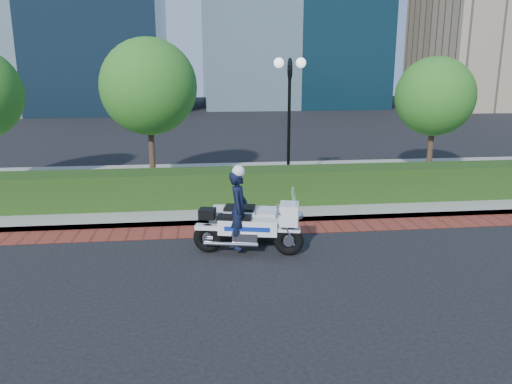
{
  "coord_description": "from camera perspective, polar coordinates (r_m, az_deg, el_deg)",
  "views": [
    {
      "loc": [
        -1.95,
        -10.66,
        4.07
      ],
      "look_at": [
        -0.51,
        1.49,
        1.0
      ],
      "focal_mm": 35.0,
      "sensor_mm": 36.0,
      "label": 1
    }
  ],
  "objects": [
    {
      "name": "brick_strip",
      "position": [
        12.97,
        2.24,
        -4.19
      ],
      "size": [
        60.0,
        1.0,
        0.01
      ],
      "primitive_type": "cube",
      "color": "maroon",
      "rests_on": "ground"
    },
    {
      "name": "ground",
      "position": [
        11.58,
        3.4,
        -6.52
      ],
      "size": [
        120.0,
        120.0,
        0.0
      ],
      "primitive_type": "plane",
      "color": "black",
      "rests_on": "ground"
    },
    {
      "name": "sidewalk",
      "position": [
        17.24,
        -0.08,
        0.7
      ],
      "size": [
        60.0,
        8.0,
        0.15
      ],
      "primitive_type": "cube",
      "color": "gray",
      "rests_on": "ground"
    },
    {
      "name": "police_motorcycle",
      "position": [
        11.41,
        -1.23,
        -3.14
      ],
      "size": [
        2.47,
        2.03,
        2.02
      ],
      "rotation": [
        0.0,
        0.0,
        -0.22
      ],
      "color": "black",
      "rests_on": "ground"
    },
    {
      "name": "tree_c",
      "position": [
        19.16,
        19.75,
        10.23
      ],
      "size": [
        2.8,
        2.8,
        4.3
      ],
      "color": "#332319",
      "rests_on": "sidewalk"
    },
    {
      "name": "tree_b",
      "position": [
        17.24,
        -12.17,
        11.67
      ],
      "size": [
        3.2,
        3.2,
        4.89
      ],
      "color": "#332319",
      "rests_on": "sidewalk"
    },
    {
      "name": "lamppost",
      "position": [
        16.17,
        3.82,
        10.12
      ],
      "size": [
        1.02,
        0.7,
        4.21
      ],
      "color": "black",
      "rests_on": "sidewalk"
    },
    {
      "name": "hedge_main",
      "position": [
        14.8,
        1.0,
        0.72
      ],
      "size": [
        18.0,
        1.2,
        1.0
      ],
      "primitive_type": "cube",
      "color": "black",
      "rests_on": "sidewalk"
    }
  ]
}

